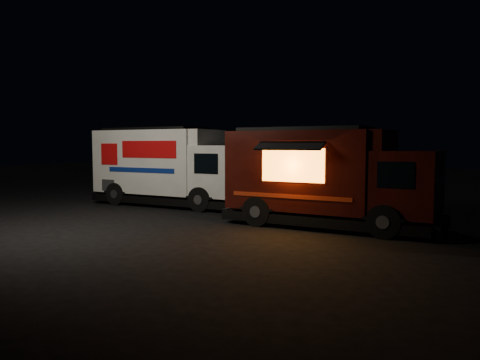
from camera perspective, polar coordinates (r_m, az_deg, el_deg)
ground at (r=15.82m, az=-9.24°, el=-4.83°), size 80.00×80.00×0.00m
white_truck at (r=19.45m, az=-8.10°, el=1.64°), size 7.14×2.63×3.20m
red_truck at (r=14.50m, az=11.05°, el=0.35°), size 6.65×2.76×3.04m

